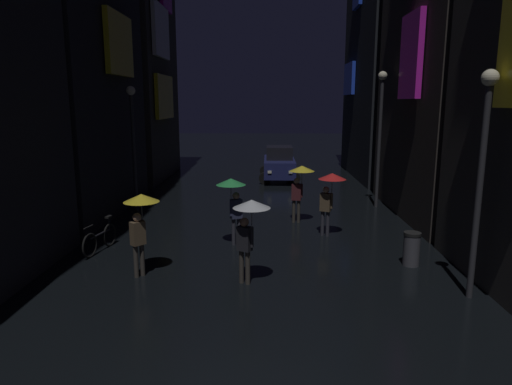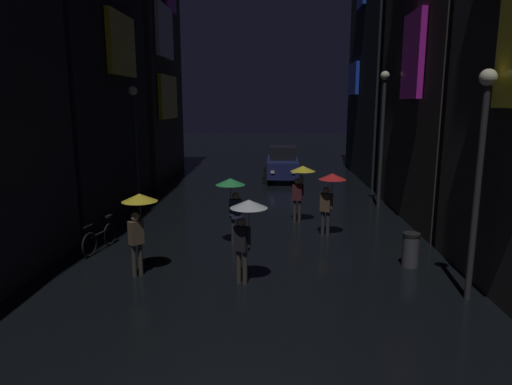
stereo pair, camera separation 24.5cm
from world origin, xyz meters
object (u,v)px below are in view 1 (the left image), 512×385
Objects in this scene: bicycle_parked_at_storefront at (100,239)px; streetlamp_left_far at (133,133)px; pedestrian_midstreet_left_clear at (249,218)px; pedestrian_midstreet_centre_green at (233,193)px; pedestrian_far_right_yellow at (300,178)px; pedestrian_foreground_right_red at (330,187)px; streetlamp_right_near at (482,158)px; car_distant at (279,164)px; trash_bin at (411,249)px; streetlamp_right_far at (380,124)px; pedestrian_foreground_left_yellow at (140,212)px.

streetlamp_left_far is at bearing 94.40° from bicycle_parked_at_storefront.
pedestrian_midstreet_left_clear is 1.18× the size of bicycle_parked_at_storefront.
pedestrian_midstreet_centre_green is 3.60m from pedestrian_far_right_yellow.
streetlamp_left_far is at bearing 165.18° from pedestrian_far_right_yellow.
streetlamp_left_far is at bearing 123.02° from pedestrian_midstreet_left_clear.
pedestrian_foreground_right_red is 7.35m from bicycle_parked_at_storefront.
streetlamp_right_near is (2.58, -4.78, 1.53)m from pedestrian_foreground_right_red.
pedestrian_far_right_yellow is 6.09m from pedestrian_midstreet_left_clear.
streetlamp_right_near reaches higher than pedestrian_foreground_right_red.
pedestrian_foreground_right_red is at bearing 118.36° from streetlamp_right_near.
car_distant is (5.64, 12.86, 0.54)m from bicycle_parked_at_storefront.
trash_bin is (-0.70, 2.06, -2.73)m from streetlamp_right_near.
car_distant is 0.83× the size of streetlamp_left_far.
pedestrian_far_right_yellow is 1.18× the size of bicycle_parked_at_storefront.
streetlamp_right_far is at bearing 59.40° from pedestrian_foreground_right_red.
trash_bin is (9.30, -6.19, -2.70)m from streetlamp_left_far.
streetlamp_right_far is (7.83, 7.97, 1.83)m from pedestrian_foreground_left_yellow.
streetlamp_right_far is at bearing -59.50° from car_distant.
pedestrian_far_right_yellow is 7.20m from bicycle_parked_at_storefront.
streetlamp_right_near reaches higher than pedestrian_midstreet_centre_green.
pedestrian_foreground_left_yellow is 2.82m from pedestrian_midstreet_left_clear.
streetlamp_right_far is at bearing 37.55° from pedestrian_far_right_yellow.
pedestrian_far_right_yellow is 5.36m from trash_bin.
bicycle_parked_at_storefront reaches higher than trash_bin.
trash_bin is at bearing 108.73° from streetlamp_right_near.
pedestrian_midstreet_centre_green is 1.00× the size of pedestrian_foreground_right_red.
pedestrian_foreground_left_yellow is 2.85m from bicycle_parked_at_storefront.
streetlamp_right_far is (2.58, 4.37, 1.83)m from pedestrian_foreground_right_red.
streetlamp_left_far reaches higher than pedestrian_far_right_yellow.
pedestrian_far_right_yellow is (4.39, 5.33, 0.00)m from pedestrian_foreground_left_yellow.
pedestrian_midstreet_centre_green is at bearing 10.03° from bicycle_parked_at_storefront.
pedestrian_midstreet_centre_green is at bearing 101.65° from pedestrian_midstreet_left_clear.
car_distant is at bearing 51.61° from streetlamp_left_far.
pedestrian_far_right_yellow is 0.51× the size of car_distant.
pedestrian_midstreet_centre_green and pedestrian_foreground_right_red have the same top height.
pedestrian_far_right_yellow and pedestrian_midstreet_left_clear have the same top height.
bicycle_parked_at_storefront is 14.05m from car_distant.
streetlamp_right_near is at bearing -17.45° from bicycle_parked_at_storefront.
pedestrian_foreground_left_yellow is 0.42× the size of streetlamp_left_far.
car_distant is (1.10, 15.23, -0.74)m from pedestrian_midstreet_left_clear.
pedestrian_foreground_right_red is at bearing -25.04° from streetlamp_left_far.
streetlamp_left_far is (-4.94, 7.61, 1.50)m from pedestrian_midstreet_left_clear.
streetlamp_right_far is (0.00, 9.15, 0.30)m from streetlamp_right_near.
pedestrian_midstreet_centre_green is 1.00× the size of pedestrian_foreground_left_yellow.
pedestrian_midstreet_left_clear is at bearing -105.43° from pedestrian_far_right_yellow.
streetlamp_right_near is at bearing -71.27° from trash_bin.
streetlamp_right_near is (3.43, -6.51, 1.53)m from pedestrian_far_right_yellow.
car_distant is at bearing 120.50° from streetlamp_right_far.
bicycle_parked_at_storefront is (-1.77, 1.84, -1.28)m from pedestrian_foreground_left_yellow.
streetlamp_right_far is (3.43, 2.64, 1.83)m from pedestrian_far_right_yellow.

